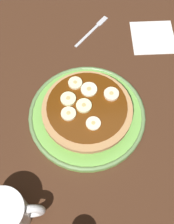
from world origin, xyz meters
TOP-DOWN VIEW (x-y plane):
  - ground_plane at (0.00, 0.00)cm, footprint 140.00×140.00cm
  - plate at (0.00, 0.00)cm, footprint 25.95×25.95cm
  - pancake_stack at (-0.15, -0.05)cm, footprint 19.35×19.93cm
  - banana_slice_0 at (-0.66, -0.05)cm, footprint 3.29×3.29cm
  - banana_slice_1 at (-4.00, -1.58)cm, footprint 3.15×3.15cm
  - banana_slice_2 at (0.81, 3.96)cm, footprint 3.55×3.55cm
  - banana_slice_3 at (0.89, -4.24)cm, footprint 3.05×3.05cm
  - banana_slice_4 at (5.46, 2.28)cm, footprint 3.24×3.24cm
  - banana_slice_5 at (-2.02, 5.84)cm, footprint 3.07×3.07cm
  - banana_slice_6 at (-3.81, 1.98)cm, footprint 3.28×3.28cm
  - coffee_mug at (-16.48, -20.16)cm, footprint 11.48×8.32cm
  - napkin at (19.27, 21.45)cm, footprint 11.53×11.53cm
  - fork at (4.09, 25.49)cm, footprint 9.75×10.02cm

SIDE VIEW (x-z plane):
  - ground_plane at x=0.00cm, z-range -3.00..0.00cm
  - napkin at x=19.27cm, z-range 0.00..0.30cm
  - fork at x=4.09cm, z-range 0.00..0.50cm
  - plate at x=0.00cm, z-range 0.06..1.74cm
  - pancake_stack at x=-0.15cm, z-range 1.43..5.17cm
  - coffee_mug at x=-16.48cm, z-range 0.12..8.00cm
  - banana_slice_3 at x=0.89cm, z-range 4.94..5.63cm
  - banana_slice_2 at x=0.81cm, z-range 4.94..5.64cm
  - banana_slice_5 at x=-2.02cm, z-range 4.94..5.77cm
  - banana_slice_6 at x=-3.81cm, z-range 4.94..5.78cm
  - banana_slice_1 at x=-4.00cm, z-range 4.94..5.78cm
  - banana_slice_0 at x=-0.66cm, z-range 4.94..5.81cm
  - banana_slice_4 at x=5.46cm, z-range 4.94..5.84cm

